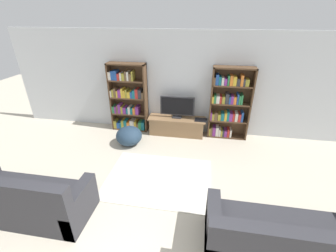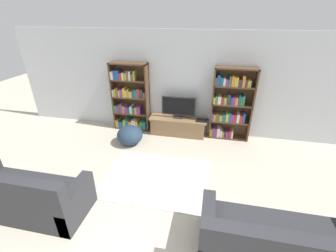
{
  "view_description": "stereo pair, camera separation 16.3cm",
  "coord_description": "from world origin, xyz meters",
  "px_view_note": "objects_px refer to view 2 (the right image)",
  "views": [
    {
      "loc": [
        0.77,
        -1.35,
        2.94
      ],
      "look_at": [
        0.03,
        3.0,
        0.7
      ],
      "focal_mm": 24.0,
      "sensor_mm": 36.0,
      "label": 1
    },
    {
      "loc": [
        0.93,
        -1.32,
        2.94
      ],
      "look_at": [
        0.03,
        3.0,
        0.7
      ],
      "focal_mm": 24.0,
      "sensor_mm": 36.0,
      "label": 2
    }
  ],
  "objects_px": {
    "tv_stand": "(178,126)",
    "beanbag_ottoman": "(130,135)",
    "bookshelf_left": "(130,99)",
    "bookshelf_right": "(230,105)",
    "television": "(179,107)",
    "laptop": "(202,120)",
    "couch_right_sofa": "(280,245)",
    "couch_left_sectional": "(24,196)"
  },
  "relations": [
    {
      "from": "couch_left_sectional",
      "to": "tv_stand",
      "type": "bearing_deg",
      "value": 57.32
    },
    {
      "from": "bookshelf_left",
      "to": "tv_stand",
      "type": "distance_m",
      "value": 1.47
    },
    {
      "from": "television",
      "to": "beanbag_ottoman",
      "type": "height_order",
      "value": "television"
    },
    {
      "from": "laptop",
      "to": "beanbag_ottoman",
      "type": "distance_m",
      "value": 1.86
    },
    {
      "from": "tv_stand",
      "to": "couch_left_sectional",
      "type": "height_order",
      "value": "couch_left_sectional"
    },
    {
      "from": "laptop",
      "to": "couch_left_sectional",
      "type": "distance_m",
      "value": 4.02
    },
    {
      "from": "bookshelf_right",
      "to": "television",
      "type": "height_order",
      "value": "bookshelf_right"
    },
    {
      "from": "tv_stand",
      "to": "laptop",
      "type": "bearing_deg",
      "value": -3.46
    },
    {
      "from": "television",
      "to": "tv_stand",
      "type": "bearing_deg",
      "value": -90.0
    },
    {
      "from": "laptop",
      "to": "couch_right_sofa",
      "type": "height_order",
      "value": "couch_right_sofa"
    },
    {
      "from": "laptop",
      "to": "couch_right_sofa",
      "type": "xyz_separation_m",
      "value": [
        1.21,
        -3.11,
        -0.19
      ]
    },
    {
      "from": "tv_stand",
      "to": "beanbag_ottoman",
      "type": "distance_m",
      "value": 1.3
    },
    {
      "from": "beanbag_ottoman",
      "to": "couch_left_sectional",
      "type": "bearing_deg",
      "value": -110.73
    },
    {
      "from": "bookshelf_right",
      "to": "television",
      "type": "distance_m",
      "value": 1.28
    },
    {
      "from": "television",
      "to": "couch_left_sectional",
      "type": "distance_m",
      "value": 3.73
    },
    {
      "from": "bookshelf_left",
      "to": "couch_right_sofa",
      "type": "distance_m",
      "value": 4.59
    },
    {
      "from": "tv_stand",
      "to": "beanbag_ottoman",
      "type": "relative_size",
      "value": 2.36
    },
    {
      "from": "television",
      "to": "laptop",
      "type": "relative_size",
      "value": 2.82
    },
    {
      "from": "tv_stand",
      "to": "couch_right_sofa",
      "type": "height_order",
      "value": "couch_right_sofa"
    },
    {
      "from": "tv_stand",
      "to": "television",
      "type": "relative_size",
      "value": 1.69
    },
    {
      "from": "bookshelf_right",
      "to": "television",
      "type": "relative_size",
      "value": 2.07
    },
    {
      "from": "bookshelf_left",
      "to": "beanbag_ottoman",
      "type": "distance_m",
      "value": 1.06
    },
    {
      "from": "beanbag_ottoman",
      "to": "laptop",
      "type": "bearing_deg",
      "value": 21.69
    },
    {
      "from": "tv_stand",
      "to": "laptop",
      "type": "xyz_separation_m",
      "value": [
        0.63,
        -0.04,
        0.24
      ]
    },
    {
      "from": "bookshelf_left",
      "to": "beanbag_ottoman",
      "type": "bearing_deg",
      "value": -73.19
    },
    {
      "from": "bookshelf_left",
      "to": "television",
      "type": "xyz_separation_m",
      "value": [
        1.33,
        -0.08,
        -0.08
      ]
    },
    {
      "from": "couch_left_sectional",
      "to": "laptop",
      "type": "bearing_deg",
      "value": 49.46
    },
    {
      "from": "couch_right_sofa",
      "to": "beanbag_ottoman",
      "type": "height_order",
      "value": "couch_right_sofa"
    },
    {
      "from": "bookshelf_left",
      "to": "television",
      "type": "height_order",
      "value": "bookshelf_left"
    },
    {
      "from": "bookshelf_left",
      "to": "couch_right_sofa",
      "type": "xyz_separation_m",
      "value": [
        3.17,
        -3.26,
        -0.56
      ]
    },
    {
      "from": "bookshelf_left",
      "to": "bookshelf_right",
      "type": "distance_m",
      "value": 2.61
    },
    {
      "from": "tv_stand",
      "to": "television",
      "type": "distance_m",
      "value": 0.54
    },
    {
      "from": "tv_stand",
      "to": "couch_left_sectional",
      "type": "distance_m",
      "value": 3.67
    },
    {
      "from": "bookshelf_right",
      "to": "tv_stand",
      "type": "relative_size",
      "value": 1.22
    },
    {
      "from": "couch_left_sectional",
      "to": "couch_right_sofa",
      "type": "xyz_separation_m",
      "value": [
        3.82,
        -0.06,
        -0.02
      ]
    },
    {
      "from": "bookshelf_left",
      "to": "beanbag_ottoman",
      "type": "relative_size",
      "value": 2.88
    },
    {
      "from": "bookshelf_left",
      "to": "tv_stand",
      "type": "bearing_deg",
      "value": -4.61
    },
    {
      "from": "couch_left_sectional",
      "to": "beanbag_ottoman",
      "type": "xyz_separation_m",
      "value": [
        0.9,
        2.37,
        -0.08
      ]
    },
    {
      "from": "couch_right_sofa",
      "to": "beanbag_ottoman",
      "type": "xyz_separation_m",
      "value": [
        -2.92,
        2.43,
        -0.06
      ]
    },
    {
      "from": "television",
      "to": "couch_left_sectional",
      "type": "relative_size",
      "value": 0.45
    },
    {
      "from": "television",
      "to": "laptop",
      "type": "bearing_deg",
      "value": -6.18
    },
    {
      "from": "couch_right_sofa",
      "to": "tv_stand",
      "type": "bearing_deg",
      "value": 120.27
    }
  ]
}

